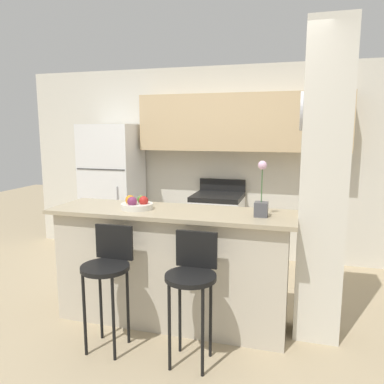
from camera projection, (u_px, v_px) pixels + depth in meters
The scene contains 11 objects.
ground_plane at pixel (172, 320), 3.43m from camera, with size 14.00×14.00×0.00m, color tan.
wall_back at pixel (227, 147), 4.93m from camera, with size 5.60×0.38×2.55m.
pillar_right at pixel (323, 186), 3.00m from camera, with size 0.38×0.32×2.55m.
counter_bar at pixel (171, 266), 3.34m from camera, with size 2.14×0.63×1.03m.
refrigerator at pixel (113, 190), 5.16m from camera, with size 0.72×0.65×1.80m.
stove_range at pixel (217, 228), 4.85m from camera, with size 0.62×0.65×1.07m.
bar_stool_left at pixel (108, 268), 2.92m from camera, with size 0.38×0.38×0.97m.
bar_stool_right at pixel (192, 278), 2.73m from camera, with size 0.38×0.38×0.97m.
orchid_vase at pixel (261, 200), 3.00m from camera, with size 0.11×0.11×0.45m.
fruit_bowl at pixel (137, 204), 3.29m from camera, with size 0.28×0.28×0.12m.
trash_bin at pixel (147, 248), 4.92m from camera, with size 0.28×0.28×0.38m.
Camera 1 is at (1.05, -3.01, 1.72)m, focal length 35.00 mm.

